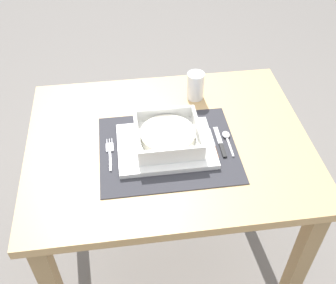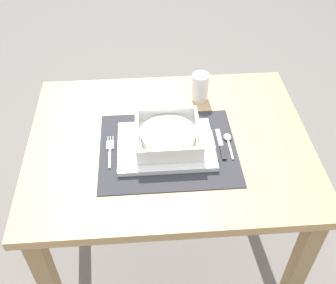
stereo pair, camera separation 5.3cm
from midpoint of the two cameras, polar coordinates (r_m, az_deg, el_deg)
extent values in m
plane|color=slate|center=(1.87, 0.99, -16.81)|extent=(6.00, 6.00, 0.00)
cube|color=tan|center=(1.28, 1.38, -0.21)|extent=(0.88, 0.69, 0.03)
cube|color=#A48252|center=(1.49, 18.18, -18.00)|extent=(0.05, 0.05, 0.72)
cube|color=#A48252|center=(1.77, -12.39, -3.07)|extent=(0.05, 0.05, 0.72)
cube|color=#A48252|center=(1.82, 12.68, -1.75)|extent=(0.05, 0.05, 0.72)
cube|color=#2D2D33|center=(1.24, 1.23, -0.98)|extent=(0.42, 0.34, 0.00)
cube|color=white|center=(1.23, 0.93, -0.57)|extent=(0.29, 0.22, 0.02)
cube|color=white|center=(1.24, 1.24, 0.35)|extent=(0.19, 0.19, 0.01)
cube|color=white|center=(1.21, -3.08, 1.04)|extent=(0.01, 0.19, 0.04)
cube|color=white|center=(1.23, 5.56, 1.47)|extent=(0.01, 0.19, 0.04)
cube|color=white|center=(1.15, 1.67, -1.82)|extent=(0.17, 0.01, 0.04)
cube|color=white|center=(1.29, 0.89, 4.02)|extent=(0.17, 0.01, 0.04)
cylinder|color=silver|center=(1.22, 1.26, 0.95)|extent=(0.17, 0.17, 0.02)
cube|color=silver|center=(1.21, -6.96, -2.33)|extent=(0.01, 0.08, 0.00)
cube|color=silver|center=(1.25, -6.92, -0.45)|extent=(0.02, 0.04, 0.00)
cylinder|color=silver|center=(1.27, -7.25, 0.39)|extent=(0.00, 0.02, 0.00)
cylinder|color=silver|center=(1.27, -6.91, 0.41)|extent=(0.00, 0.02, 0.00)
cylinder|color=silver|center=(1.27, -6.56, 0.43)|extent=(0.00, 0.02, 0.00)
cube|color=silver|center=(1.25, 9.99, -1.16)|extent=(0.01, 0.08, 0.00)
ellipsoid|color=silver|center=(1.28, 9.52, 0.66)|extent=(0.02, 0.03, 0.01)
cube|color=black|center=(1.23, 8.95, -1.53)|extent=(0.01, 0.06, 0.01)
cube|color=silver|center=(1.28, 8.39, 0.61)|extent=(0.01, 0.08, 0.00)
cube|color=#59331E|center=(1.23, 7.86, -1.77)|extent=(0.01, 0.05, 0.01)
cube|color=silver|center=(1.27, 7.34, 0.36)|extent=(0.01, 0.08, 0.00)
cylinder|color=white|center=(1.41, 5.63, 7.71)|extent=(0.06, 0.06, 0.10)
cylinder|color=gold|center=(1.43, 5.55, 6.78)|extent=(0.05, 0.05, 0.04)
camera|label=1|loc=(0.03, -88.75, 1.19)|focal=43.35mm
camera|label=2|loc=(0.03, 91.25, -1.19)|focal=43.35mm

